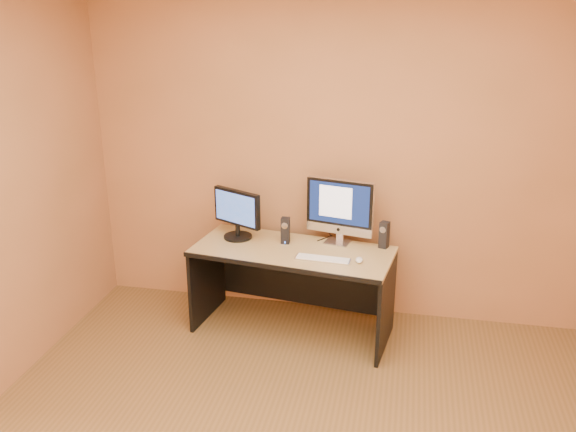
{
  "coord_description": "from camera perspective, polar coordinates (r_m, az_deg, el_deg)",
  "views": [
    {
      "loc": [
        0.48,
        -2.5,
        2.41
      ],
      "look_at": [
        -0.33,
        1.45,
        0.97
      ],
      "focal_mm": 38.0,
      "sensor_mm": 36.0,
      "label": 1
    }
  ],
  "objects": [
    {
      "name": "second_monitor",
      "position": [
        4.65,
        -4.77,
        0.15
      ],
      "size": [
        0.49,
        0.39,
        0.38
      ],
      "primitive_type": null,
      "rotation": [
        0.0,
        0.0,
        -0.45
      ],
      "color": "black",
      "rests_on": "desk"
    },
    {
      "name": "cable_b",
      "position": [
        4.69,
        3.48,
        -2.07
      ],
      "size": [
        0.1,
        0.14,
        0.01
      ],
      "primitive_type": "cylinder",
      "rotation": [
        1.57,
        0.0,
        -0.62
      ],
      "color": "black",
      "rests_on": "desk"
    },
    {
      "name": "desk",
      "position": [
        4.62,
        0.41,
        -7.01
      ],
      "size": [
        1.53,
        0.83,
        0.67
      ],
      "primitive_type": null,
      "rotation": [
        0.0,
        0.0,
        -0.14
      ],
      "color": "tan",
      "rests_on": "ground"
    },
    {
      "name": "keyboard",
      "position": [
        4.31,
        3.27,
        -4.03
      ],
      "size": [
        0.4,
        0.13,
        0.02
      ],
      "primitive_type": "cube",
      "rotation": [
        0.0,
        0.0,
        -0.07
      ],
      "color": "silver",
      "rests_on": "desk"
    },
    {
      "name": "speaker_right",
      "position": [
        4.54,
        8.99,
        -1.75
      ],
      "size": [
        0.08,
        0.08,
        0.2
      ],
      "primitive_type": null,
      "rotation": [
        0.0,
        0.0,
        -0.34
      ],
      "color": "black",
      "rests_on": "desk"
    },
    {
      "name": "imac",
      "position": [
        4.53,
        4.75,
        0.44
      ],
      "size": [
        0.55,
        0.3,
        0.5
      ],
      "primitive_type": null,
      "rotation": [
        0.0,
        0.0,
        -0.21
      ],
      "color": "silver",
      "rests_on": "desk"
    },
    {
      "name": "cable_a",
      "position": [
        4.7,
        4.18,
        -2.07
      ],
      "size": [
        0.08,
        0.19,
        0.01
      ],
      "primitive_type": "cylinder",
      "rotation": [
        1.57,
        0.0,
        0.37
      ],
      "color": "black",
      "rests_on": "desk"
    },
    {
      "name": "walls",
      "position": [
        2.78,
        0.64,
        -3.94
      ],
      "size": [
        4.0,
        4.0,
        2.6
      ],
      "primitive_type": null,
      "color": "#A76A43",
      "rests_on": "ground"
    },
    {
      "name": "mouse",
      "position": [
        4.3,
        6.67,
        -4.1
      ],
      "size": [
        0.06,
        0.1,
        0.03
      ],
      "primitive_type": "ellipsoid",
      "rotation": [
        0.0,
        0.0,
        0.06
      ],
      "color": "silver",
      "rests_on": "desk"
    },
    {
      "name": "speaker_left",
      "position": [
        4.57,
        -0.24,
        -1.36
      ],
      "size": [
        0.06,
        0.07,
        0.2
      ],
      "primitive_type": null,
      "rotation": [
        0.0,
        0.0,
        0.04
      ],
      "color": "black",
      "rests_on": "desk"
    }
  ]
}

